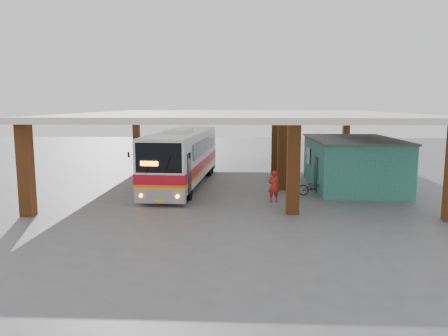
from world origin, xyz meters
TOP-DOWN VIEW (x-y plane):
  - ground at (0.00, 0.00)m, footprint 90.00×90.00m
  - brick_columns at (1.43, 5.00)m, footprint 20.10×21.60m
  - canopy_roof at (0.50, 6.50)m, footprint 21.00×23.00m
  - shop_building at (7.49, 4.00)m, footprint 5.20×8.20m
  - coach_bus at (-3.29, 4.19)m, footprint 3.36×12.88m
  - motorcycle at (4.70, 1.20)m, footprint 1.91×0.84m
  - pedestrian at (2.26, -0.45)m, footprint 0.67×0.48m
  - red_chair at (4.44, 8.91)m, footprint 0.54×0.54m

SIDE VIEW (x-z plane):
  - ground at x=0.00m, z-range 0.00..0.00m
  - red_chair at x=4.44m, z-range -0.03..0.78m
  - motorcycle at x=4.70m, z-range 0.00..0.98m
  - pedestrian at x=2.26m, z-range 0.00..1.70m
  - shop_building at x=7.49m, z-range 0.01..3.12m
  - coach_bus at x=-3.29m, z-range -0.01..3.70m
  - brick_columns at x=1.43m, z-range 0.00..4.35m
  - canopy_roof at x=0.50m, z-range 4.35..4.65m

